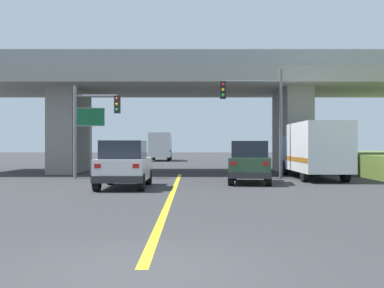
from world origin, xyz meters
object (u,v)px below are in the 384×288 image
(suv_lead, at_px, (123,164))
(highway_sign, at_px, (89,123))
(suv_crossing, at_px, (249,162))
(traffic_signal_farside, at_px, (90,119))
(traffic_signal_nearside, at_px, (260,108))
(box_truck, at_px, (313,149))
(semi_truck_distant, at_px, (160,146))

(suv_lead, distance_m, highway_sign, 9.76)
(suv_crossing, bearing_deg, traffic_signal_farside, 166.76)
(highway_sign, bearing_deg, suv_crossing, -35.31)
(traffic_signal_nearside, bearing_deg, traffic_signal_farside, -178.23)
(highway_sign, bearing_deg, box_truck, -15.97)
(traffic_signal_farside, height_order, highway_sign, traffic_signal_farside)
(suv_lead, height_order, semi_truck_distant, semi_truck_distant)
(traffic_signal_nearside, bearing_deg, highway_sign, 163.57)
(box_truck, bearing_deg, traffic_signal_nearside, 165.73)
(suv_crossing, bearing_deg, suv_lead, -148.84)
(semi_truck_distant, bearing_deg, traffic_signal_farside, -93.91)
(semi_truck_distant, bearing_deg, traffic_signal_nearside, -75.09)
(box_truck, relative_size, semi_truck_distant, 1.05)
(traffic_signal_nearside, distance_m, semi_truck_distant, 28.94)
(suv_lead, distance_m, box_truck, 10.83)
(suv_lead, xyz_separation_m, traffic_signal_farside, (-2.65, 5.64, 2.23))
(semi_truck_distant, bearing_deg, highway_sign, -96.08)
(suv_lead, distance_m, traffic_signal_farside, 6.62)
(suv_crossing, xyz_separation_m, box_truck, (3.80, 2.73, 0.58))
(traffic_signal_farside, distance_m, highway_sign, 3.34)
(traffic_signal_nearside, distance_m, traffic_signal_farside, 9.38)
(semi_truck_distant, bearing_deg, suv_lead, -88.78)
(traffic_signal_nearside, bearing_deg, suv_lead, -138.53)
(suv_crossing, height_order, highway_sign, highway_sign)
(suv_crossing, height_order, traffic_signal_farside, traffic_signal_farside)
(suv_lead, distance_m, semi_truck_distant, 33.83)
(suv_crossing, relative_size, box_truck, 0.63)
(box_truck, distance_m, traffic_signal_farside, 12.24)
(highway_sign, bearing_deg, traffic_signal_nearside, -16.43)
(traffic_signal_nearside, bearing_deg, box_truck, -14.27)
(highway_sign, xyz_separation_m, semi_truck_distant, (2.65, 24.92, -1.51))
(suv_lead, relative_size, suv_crossing, 0.94)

